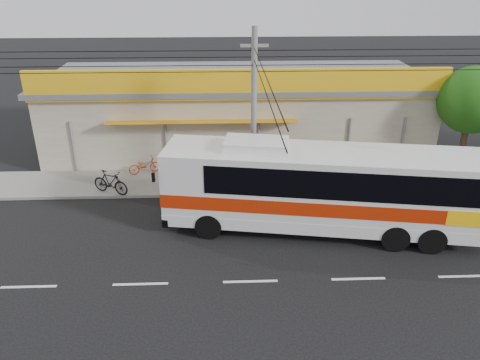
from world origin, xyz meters
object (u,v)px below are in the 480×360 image
at_px(motorbike_red, 144,165).
at_px(coach_bus, 325,185).
at_px(tree_far, 474,103).
at_px(motorbike_dark, 110,182).
at_px(utility_pole, 254,60).

bearing_deg(motorbike_red, coach_bus, -145.70).
distance_m(coach_bus, tree_far, 10.85).
relative_size(coach_bus, tree_far, 2.29).
distance_m(motorbike_red, tree_far, 17.78).
height_order(coach_bus, motorbike_dark, coach_bus).
bearing_deg(tree_far, utility_pole, -166.87).
height_order(motorbike_dark, tree_far, tree_far).
height_order(motorbike_red, utility_pole, utility_pole).
height_order(coach_bus, utility_pole, utility_pole).
xyz_separation_m(motorbike_red, utility_pole, (5.71, -2.92, 6.14)).
distance_m(motorbike_red, motorbike_dark, 2.75).
bearing_deg(utility_pole, tree_far, 13.13).
bearing_deg(motorbike_dark, tree_far, -58.31).
distance_m(motorbike_dark, utility_pole, 9.25).
bearing_deg(coach_bus, motorbike_dark, 168.92).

